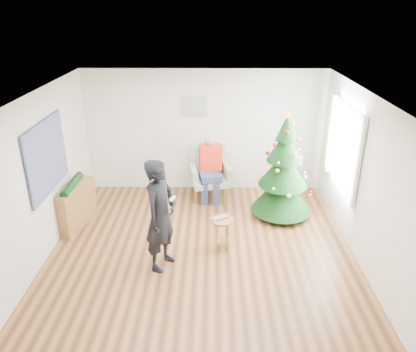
{
  "coord_description": "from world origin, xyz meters",
  "views": [
    {
      "loc": [
        0.18,
        -5.7,
        3.84
      ],
      "look_at": [
        0.1,
        0.6,
        1.1
      ],
      "focal_mm": 35.0,
      "sensor_mm": 36.0,
      "label": 1
    }
  ],
  "objects_px": {
    "christmas_tree": "(283,170)",
    "stool": "(222,234)",
    "armchair": "(210,179)",
    "standing_man": "(161,215)",
    "console": "(75,206)"
  },
  "relations": [
    {
      "from": "armchair",
      "to": "console",
      "type": "height_order",
      "value": "armchair"
    },
    {
      "from": "christmas_tree",
      "to": "standing_man",
      "type": "relative_size",
      "value": 1.16
    },
    {
      "from": "armchair",
      "to": "console",
      "type": "bearing_deg",
      "value": -163.66
    },
    {
      "from": "armchair",
      "to": "standing_man",
      "type": "bearing_deg",
      "value": -116.8
    },
    {
      "from": "stool",
      "to": "console",
      "type": "bearing_deg",
      "value": 164.49
    },
    {
      "from": "christmas_tree",
      "to": "armchair",
      "type": "bearing_deg",
      "value": 149.95
    },
    {
      "from": "armchair",
      "to": "standing_man",
      "type": "distance_m",
      "value": 2.61
    },
    {
      "from": "stool",
      "to": "armchair",
      "type": "bearing_deg",
      "value": 96.24
    },
    {
      "from": "armchair",
      "to": "stool",
      "type": "bearing_deg",
      "value": -94.36
    },
    {
      "from": "christmas_tree",
      "to": "console",
      "type": "height_order",
      "value": "christmas_tree"
    },
    {
      "from": "standing_man",
      "to": "christmas_tree",
      "type": "bearing_deg",
      "value": -27.38
    },
    {
      "from": "christmas_tree",
      "to": "stool",
      "type": "distance_m",
      "value": 1.78
    },
    {
      "from": "christmas_tree",
      "to": "standing_man",
      "type": "height_order",
      "value": "christmas_tree"
    },
    {
      "from": "christmas_tree",
      "to": "armchair",
      "type": "xyz_separation_m",
      "value": [
        -1.38,
        0.8,
        -0.55
      ]
    },
    {
      "from": "standing_man",
      "to": "console",
      "type": "distance_m",
      "value": 2.18
    }
  ]
}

